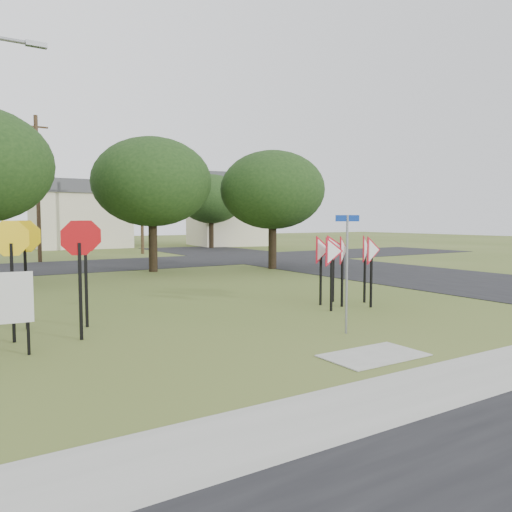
{
  "coord_description": "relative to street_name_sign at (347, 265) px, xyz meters",
  "views": [
    {
      "loc": [
        -7.04,
        -9.28,
        2.67
      ],
      "look_at": [
        0.67,
        3.0,
        1.6
      ],
      "focal_mm": 35.0,
      "sensor_mm": 36.0,
      "label": 1
    }
  ],
  "objects": [
    {
      "name": "far_pole_a",
      "position": [
        -2.86,
        24.66,
        3.0
      ],
      "size": [
        1.4,
        0.24,
        9.0
      ],
      "color": "#4B3722",
      "rests_on": "ground"
    },
    {
      "name": "curb_pad",
      "position": [
        -0.86,
        -1.74,
        -1.59
      ],
      "size": [
        2.0,
        1.2,
        0.02
      ],
      "primitive_type": "cube",
      "color": "gray",
      "rests_on": "ground"
    },
    {
      "name": "tree_near_mid",
      "position": [
        1.14,
        15.66,
        2.94
      ],
      "size": [
        6.0,
        6.0,
        6.8
      ],
      "color": "black",
      "rests_on": "ground"
    },
    {
      "name": "stop_sign_cluster",
      "position": [
        -5.82,
        3.58,
        0.36
      ],
      "size": [
        2.54,
        2.11,
        2.67
      ],
      "color": "black",
      "rests_on": "ground"
    },
    {
      "name": "street_right",
      "position": [
        11.14,
        10.66,
        -1.59
      ],
      "size": [
        8.0,
        50.0,
        0.02
      ],
      "primitive_type": "cube",
      "color": "black",
      "rests_on": "ground"
    },
    {
      "name": "ground",
      "position": [
        -0.86,
        0.66,
        -1.6
      ],
      "size": [
        140.0,
        140.0,
        0.0
      ],
      "primitive_type": "plane",
      "color": "#465921"
    },
    {
      "name": "house_right",
      "position": [
        17.14,
        36.66,
        2.05
      ],
      "size": [
        8.3,
        8.3,
        7.2
      ],
      "color": "beige",
      "rests_on": "ground"
    },
    {
      "name": "far_pole_b",
      "position": [
        5.14,
        28.66,
        2.75
      ],
      "size": [
        1.4,
        0.24,
        8.5
      ],
      "color": "#4B3722",
      "rests_on": "ground"
    },
    {
      "name": "house_mid",
      "position": [
        3.14,
        40.66,
        1.55
      ],
      "size": [
        8.4,
        8.4,
        6.2
      ],
      "color": "beige",
      "rests_on": "ground"
    },
    {
      "name": "sidewalk",
      "position": [
        -0.86,
        -3.54,
        -1.59
      ],
      "size": [
        30.0,
        1.6,
        0.02
      ],
      "primitive_type": "cube",
      "color": "gray",
      "rests_on": "ground"
    },
    {
      "name": "street_name_sign",
      "position": [
        0.0,
        0.0,
        0.0
      ],
      "size": [
        0.54,
        0.24,
        2.77
      ],
      "color": "gray",
      "rests_on": "ground"
    },
    {
      "name": "yield_sign_cluster",
      "position": [
        2.53,
        2.87,
        0.04
      ],
      "size": [
        2.79,
        1.63,
        2.23
      ],
      "color": "black",
      "rests_on": "ground"
    },
    {
      "name": "street_far",
      "position": [
        -0.86,
        20.66,
        -1.59
      ],
      "size": [
        60.0,
        8.0,
        0.02
      ],
      "primitive_type": "cube",
      "color": "black",
      "rests_on": "ground"
    },
    {
      "name": "tree_far_right",
      "position": [
        13.14,
        32.66,
        2.94
      ],
      "size": [
        6.0,
        6.0,
        6.8
      ],
      "color": "black",
      "rests_on": "ground"
    },
    {
      "name": "tree_near_right",
      "position": [
        7.14,
        13.66,
        2.62
      ],
      "size": [
        5.6,
        5.6,
        6.33
      ],
      "color": "black",
      "rests_on": "ground"
    }
  ]
}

